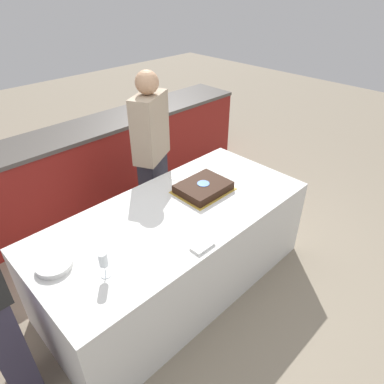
% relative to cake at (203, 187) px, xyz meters
% --- Properties ---
extents(ground_plane, '(14.00, 14.00, 0.00)m').
position_rel_cake_xyz_m(ground_plane, '(-0.37, -0.06, -0.78)').
color(ground_plane, gray).
extents(back_counter, '(4.40, 0.58, 0.92)m').
position_rel_cake_xyz_m(back_counter, '(-0.37, 1.52, -0.32)').
color(back_counter, maroon).
rests_on(back_counter, ground_plane).
extents(dining_table, '(2.19, 1.00, 0.74)m').
position_rel_cake_xyz_m(dining_table, '(-0.37, -0.06, -0.41)').
color(dining_table, white).
rests_on(dining_table, ground_plane).
extents(cake, '(0.45, 0.36, 0.07)m').
position_rel_cake_xyz_m(cake, '(0.00, 0.00, 0.00)').
color(cake, gold).
rests_on(cake, dining_table).
extents(plate_stack, '(0.22, 0.22, 0.04)m').
position_rel_cake_xyz_m(plate_stack, '(-1.29, 0.04, -0.02)').
color(plate_stack, white).
rests_on(plate_stack, dining_table).
extents(wine_glass, '(0.06, 0.06, 0.18)m').
position_rel_cake_xyz_m(wine_glass, '(-1.10, -0.24, 0.09)').
color(wine_glass, white).
rests_on(wine_glass, dining_table).
extents(side_plate_near_cake, '(0.20, 0.20, 0.00)m').
position_rel_cake_xyz_m(side_plate_near_cake, '(0.03, 0.33, -0.03)').
color(side_plate_near_cake, white).
rests_on(side_plate_near_cake, dining_table).
extents(utensil_pile, '(0.16, 0.09, 0.02)m').
position_rel_cake_xyz_m(utensil_pile, '(-0.50, -0.48, -0.03)').
color(utensil_pile, white).
rests_on(utensil_pile, dining_table).
extents(person_cutting_cake, '(0.46, 0.37, 1.61)m').
position_rel_cake_xyz_m(person_cutting_cake, '(0.00, 0.67, 0.05)').
color(person_cutting_cake, '#282833').
rests_on(person_cutting_cake, ground_plane).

